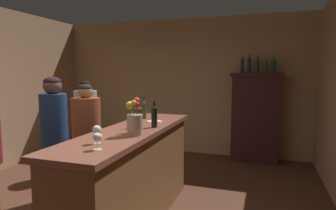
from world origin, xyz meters
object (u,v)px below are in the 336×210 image
object	(u,v)px
wine_bottle_syrah	(154,115)
wine_glass_front	(97,130)
display_bottle_right	(273,65)
display_cabinet	(255,116)
display_bottle_midleft	(249,65)
patron_in_grey	(86,123)
bar_counter	(132,177)
wine_bottle_rose	(137,118)
wine_bottle_malbec	(139,115)
wine_glass_mid	(97,138)
display_bottle_midright	(265,66)
cheese_plate	(154,121)
wine_bottle_pinot	(144,109)
flower_arrangement	(134,121)
display_bottle_center	(257,65)
patron_in_navy	(55,137)
display_bottle_left	(242,65)
patron_redhead	(87,135)

from	to	relation	value
wine_bottle_syrah	wine_glass_front	size ratio (longest dim) A/B	1.85
display_bottle_right	display_cabinet	bearing A→B (deg)	180.00
display_bottle_midleft	patron_in_grey	distance (m)	3.07
wine_glass_front	patron_in_grey	distance (m)	2.52
bar_counter	wine_bottle_rose	bearing A→B (deg)	-42.91
wine_glass_front	patron_in_grey	bearing A→B (deg)	126.44
wine_bottle_rose	patron_in_grey	distance (m)	2.20
wine_bottle_malbec	wine_glass_front	xyz separation A→B (m)	(-0.04, -0.79, -0.02)
wine_glass_mid	display_bottle_midright	size ratio (longest dim) A/B	0.49
cheese_plate	display_bottle_right	world-z (taller)	display_bottle_right
wine_bottle_pinot	display_bottle_midleft	distance (m)	2.52
bar_counter	flower_arrangement	xyz separation A→B (m)	(0.16, -0.26, 0.67)
display_bottle_center	display_bottle_right	size ratio (longest dim) A/B	1.01
bar_counter	display_bottle_right	xyz separation A→B (m)	(1.46, 2.81, 1.25)
display_bottle_right	patron_in_navy	bearing A→B (deg)	-130.67
flower_arrangement	display_bottle_center	distance (m)	3.30
wine_bottle_syrah	display_bottle_left	distance (m)	2.80
bar_counter	display_bottle_center	world-z (taller)	display_bottle_center
wine_bottle_syrah	wine_glass_mid	xyz separation A→B (m)	(-0.08, -1.01, -0.04)
cheese_plate	wine_bottle_malbec	bearing A→B (deg)	-95.20
display_bottle_midleft	display_bottle_center	world-z (taller)	display_bottle_midleft
wine_bottle_pinot	display_bottle_midright	bearing A→B (deg)	55.48
display_bottle_right	patron_redhead	xyz separation A→B (m)	(-2.40, -2.25, -0.97)
wine_bottle_pinot	flower_arrangement	world-z (taller)	flower_arrangement
wine_bottle_malbec	bar_counter	bearing A→B (deg)	-107.48
wine_bottle_rose	flower_arrangement	distance (m)	0.16
display_bottle_midright	wine_bottle_pinot	bearing A→B (deg)	-124.52
wine_bottle_malbec	patron_in_navy	bearing A→B (deg)	-171.93
wine_glass_front	display_bottle_left	size ratio (longest dim) A/B	0.46
wine_glass_mid	display_bottle_center	world-z (taller)	display_bottle_center
bar_counter	wine_glass_mid	distance (m)	1.05
display_cabinet	wine_bottle_rose	distance (m)	3.13
wine_bottle_pinot	display_bottle_right	world-z (taller)	display_bottle_right
display_cabinet	wine_glass_mid	size ratio (longest dim) A/B	12.31
display_bottle_midleft	patron_redhead	world-z (taller)	display_bottle_midleft
display_bottle_right	wine_bottle_pinot	bearing A→B (deg)	-126.93
flower_arrangement	wine_bottle_syrah	bearing A→B (deg)	85.51
wine_glass_mid	flower_arrangement	bearing A→B (deg)	85.30
wine_bottle_syrah	display_bottle_left	bearing A→B (deg)	74.77
wine_glass_front	bar_counter	bearing A→B (deg)	90.13
wine_bottle_syrah	cheese_plate	size ratio (longest dim) A/B	1.56
wine_bottle_syrah	wine_bottle_rose	distance (m)	0.29
patron_in_grey	patron_in_navy	distance (m)	1.46
wine_bottle_pinot	wine_glass_mid	world-z (taller)	wine_bottle_pinot
display_cabinet	cheese_plate	bearing A→B (deg)	-115.41
patron_in_navy	bar_counter	bearing A→B (deg)	-2.37
wine_glass_mid	display_bottle_midleft	xyz separation A→B (m)	(0.92, 3.65, 0.64)
display_bottle_right	patron_in_navy	distance (m)	3.84
wine_bottle_syrah	display_bottle_right	size ratio (longest dim) A/B	0.89
display_bottle_left	patron_in_navy	world-z (taller)	display_bottle_left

